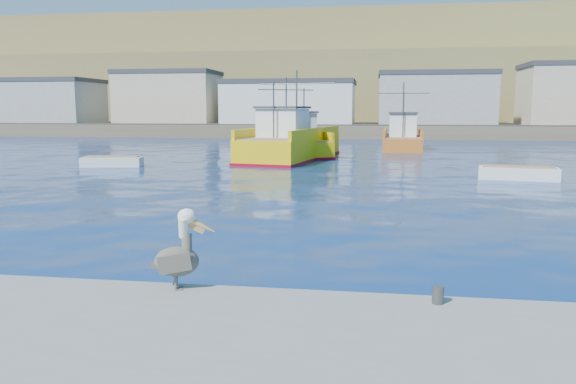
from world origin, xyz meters
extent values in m
plane|color=#06234F|center=(0.00, 0.00, 0.00)|extent=(260.00, 260.00, 0.00)
cylinder|color=#4C4C4C|center=(3.00, -3.40, 0.65)|extent=(0.20, 0.20, 0.30)
cube|color=brown|center=(0.00, 72.00, 0.80)|extent=(160.00, 30.00, 1.60)
cube|color=brown|center=(0.00, 98.00, 6.00)|extent=(180.00, 40.00, 14.00)
cube|color=brown|center=(0.00, 118.00, 11.00)|extent=(200.00, 40.00, 24.00)
cube|color=#2D2D2D|center=(0.00, 61.00, 1.65)|extent=(150.00, 5.00, 0.10)
cube|color=gray|center=(-48.00, 67.00, 4.60)|extent=(16.00, 10.00, 6.00)
cube|color=#333338|center=(-48.00, 67.00, 7.90)|extent=(16.32, 10.20, 0.60)
cube|color=tan|center=(-28.00, 67.00, 5.10)|extent=(14.00, 9.00, 7.00)
cube|color=#333338|center=(-28.00, 67.00, 8.90)|extent=(14.28, 9.18, 0.60)
cube|color=silver|center=(-10.00, 67.00, 4.35)|extent=(18.00, 11.00, 5.50)
cube|color=#333338|center=(-10.00, 67.00, 7.40)|extent=(18.36, 11.22, 0.60)
cube|color=gray|center=(10.00, 67.00, 4.85)|extent=(15.00, 10.00, 6.50)
cube|color=#333338|center=(10.00, 67.00, 8.40)|extent=(15.30, 10.20, 0.60)
cube|color=#E4B809|center=(-4.29, 29.20, 0.83)|extent=(6.45, 13.26, 1.65)
cube|color=#E4B809|center=(-2.33, 28.84, 2.00)|extent=(2.49, 12.30, 0.70)
cube|color=#E4B809|center=(-6.24, 29.56, 2.00)|extent=(2.49, 12.30, 0.70)
cube|color=maroon|center=(-4.29, 29.20, 0.05)|extent=(6.58, 13.53, 0.25)
cube|color=#8C7251|center=(-4.29, 29.20, 1.70)|extent=(6.03, 12.70, 0.10)
cube|color=white|center=(-4.63, 27.33, 2.75)|extent=(3.49, 3.66, 2.00)
cube|color=#333338|center=(-4.63, 27.33, 3.85)|extent=(3.76, 4.07, 0.15)
cylinder|color=#4C4C4C|center=(-4.06, 30.45, 4.15)|extent=(0.14, 0.14, 5.00)
cylinder|color=#4C4C4C|center=(-4.97, 25.45, 3.65)|extent=(0.12, 0.12, 4.00)
cylinder|color=#4C4C4C|center=(-4.06, 30.45, 5.65)|extent=(5.85, 1.15, 0.08)
cube|color=#E4B809|center=(-4.85, 32.48, 0.64)|extent=(7.76, 10.33, 1.29)
cube|color=#E4B809|center=(-3.44, 33.26, 1.64)|extent=(4.84, 8.61, 0.70)
cube|color=#E4B809|center=(-6.26, 31.71, 1.64)|extent=(4.84, 8.61, 0.70)
cube|color=maroon|center=(-4.85, 32.48, 0.05)|extent=(7.91, 10.54, 0.25)
cube|color=#8C7251|center=(-4.85, 32.48, 1.34)|extent=(7.33, 9.85, 0.10)
cube|color=white|center=(-4.14, 31.18, 2.39)|extent=(3.29, 3.32, 2.00)
cube|color=#333338|center=(-4.14, 31.18, 3.49)|extent=(3.58, 3.67, 0.15)
cylinder|color=#4C4C4C|center=(-5.33, 33.35, 3.79)|extent=(0.16, 0.16, 5.00)
cylinder|color=#4C4C4C|center=(-3.42, 29.88, 3.29)|extent=(0.14, 0.14, 4.00)
cylinder|color=#4C4C4C|center=(-5.33, 33.35, 5.29)|extent=(4.24, 2.37, 0.08)
cube|color=#C2641E|center=(4.50, 40.31, 0.59)|extent=(3.72, 9.13, 1.17)
cube|color=#C2641E|center=(6.08, 40.25, 1.52)|extent=(0.54, 8.83, 0.70)
cube|color=#C2641E|center=(2.91, 40.38, 1.52)|extent=(0.54, 8.83, 0.70)
cube|color=#8C7251|center=(4.50, 40.31, 1.22)|extent=(3.44, 8.76, 0.10)
cube|color=white|center=(4.44, 38.96, 2.27)|extent=(2.45, 2.34, 2.00)
cube|color=#333338|center=(4.44, 38.96, 3.37)|extent=(2.63, 2.62, 0.15)
cylinder|color=#4C4C4C|center=(4.53, 41.21, 3.67)|extent=(0.12, 0.12, 5.00)
cylinder|color=#4C4C4C|center=(4.39, 37.61, 3.17)|extent=(0.10, 0.10, 4.00)
cylinder|color=#4C4C4C|center=(4.53, 41.21, 5.17)|extent=(4.73, 0.26, 0.08)
cube|color=silver|center=(-15.07, 21.64, 0.24)|extent=(4.02, 1.99, 0.77)
cube|color=#8C7251|center=(-15.07, 21.64, 0.65)|extent=(3.59, 1.64, 0.08)
cube|color=silver|center=(9.57, 18.55, 0.25)|extent=(4.22, 2.13, 0.81)
cube|color=#8C7251|center=(9.57, 18.55, 0.69)|extent=(3.77, 1.76, 0.08)
cylinder|color=#595451|center=(-1.66, -3.38, 0.64)|extent=(0.08, 0.08, 0.28)
cube|color=#595451|center=(-1.61, -3.36, 0.51)|extent=(0.17, 0.15, 0.02)
cylinder|color=#595451|center=(-1.71, -3.21, 0.64)|extent=(0.08, 0.08, 0.28)
cube|color=#595451|center=(-1.66, -3.19, 0.51)|extent=(0.17, 0.15, 0.02)
ellipsoid|color=#38332D|center=(-1.66, -3.29, 1.01)|extent=(0.92, 0.70, 0.56)
cube|color=#38332D|center=(-1.62, -3.50, 1.03)|extent=(0.62, 0.24, 0.41)
cube|color=#38332D|center=(-1.74, -3.09, 1.03)|extent=(0.62, 0.24, 0.41)
cube|color=#38332D|center=(-2.00, -3.39, 0.95)|extent=(0.25, 0.21, 0.12)
cylinder|color=#38332D|center=(-1.47, -3.23, 1.31)|extent=(0.27, 0.33, 0.44)
cylinder|color=white|center=(-1.52, -3.25, 1.64)|extent=(0.25, 0.33, 0.42)
ellipsoid|color=white|center=(-1.46, -3.23, 1.85)|extent=(0.39, 0.34, 0.28)
cone|color=gold|center=(-1.22, -3.15, 1.67)|extent=(0.58, 0.30, 0.39)
cube|color=tan|center=(-1.32, -3.18, 1.63)|extent=(0.34, 0.15, 0.25)
camera|label=1|loc=(1.86, -12.83, 3.79)|focal=35.00mm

